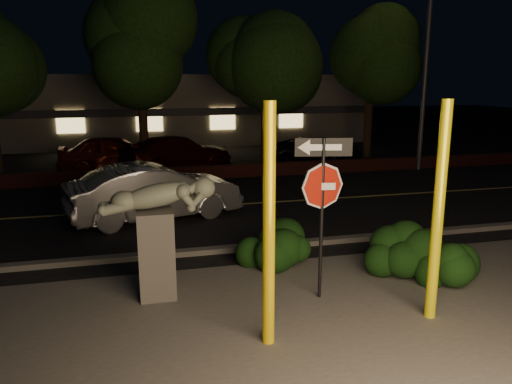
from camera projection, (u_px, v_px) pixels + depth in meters
ground at (219, 185)px, 18.18m from camera, size 90.00×90.00×0.00m
patio at (342, 328)px, 7.78m from camera, size 14.00×6.00×0.02m
road at (236, 205)px, 15.34m from camera, size 80.00×8.00×0.01m
lane_marking at (236, 204)px, 15.34m from camera, size 80.00×0.12×0.00m
curb at (273, 245)px, 11.45m from camera, size 80.00×0.25×0.12m
brick_wall at (213, 172)px, 19.35m from camera, size 40.00×0.35×0.50m
parking_lot at (194, 156)px, 24.79m from camera, size 40.00×12.00×0.01m
building at (178, 107)px, 31.89m from camera, size 22.00×10.20×4.00m
tree_far_b at (138, 18)px, 19.25m from camera, size 5.20×5.20×8.41m
tree_far_c at (265, 31)px, 20.15m from camera, size 4.80×4.80×7.84m
tree_far_d at (372, 40)px, 21.87m from camera, size 4.40×4.40×7.42m
yellow_pole_left at (269, 228)px, 6.97m from camera, size 0.18×0.18×3.53m
yellow_pole_right at (438, 213)px, 7.75m from camera, size 0.18×0.18×3.52m
signpost at (323, 187)px, 8.41m from camera, size 0.95×0.21×2.85m
sculpture at (157, 226)px, 8.63m from camera, size 1.98×0.62×2.13m
hedge_center at (280, 243)px, 10.28m from camera, size 1.99×1.12×0.99m
hedge_right at (400, 247)px, 9.78m from camera, size 1.88×1.25×1.14m
hedge_far_right at (446, 262)px, 9.38m from camera, size 1.34×0.93×0.87m
streetlight at (424, 29)px, 19.93m from camera, size 1.45×0.42×9.60m
silver_sedan at (155, 192)px, 13.63m from camera, size 4.93×2.78×1.54m
parked_car_red at (115, 153)px, 20.64m from camera, size 4.51×1.93×1.52m
parked_car_darkred at (177, 153)px, 21.01m from camera, size 5.38×4.03×1.45m
parked_car_dark at (316, 150)px, 22.75m from camera, size 4.47×2.63×1.17m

